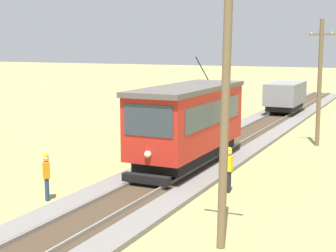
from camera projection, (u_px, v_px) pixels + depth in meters
The scene contains 6 objects.
red_tram at pixel (189, 121), 23.33m from camera, with size 2.60×8.54×4.79m.
freight_car at pixel (285, 96), 41.27m from camera, with size 2.40×5.20×2.31m.
utility_pole_near_tram at pixel (225, 99), 13.92m from camera, with size 1.40×0.60×8.21m.
utility_pole_mid at pixel (320, 82), 28.29m from camera, with size 1.40×0.41×7.05m.
track_worker at pixel (46, 174), 18.66m from camera, with size 0.43×0.44×1.78m.
second_worker at pixel (229, 167), 19.68m from camera, with size 0.27×0.40×1.78m.
Camera 1 is at (9.01, -0.40, 5.66)m, focal length 54.76 mm.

